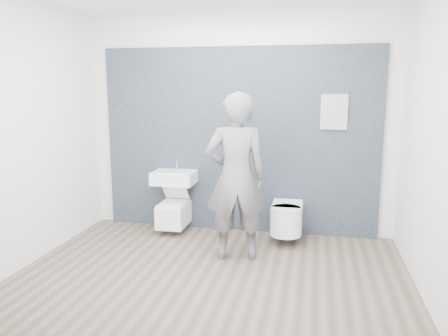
% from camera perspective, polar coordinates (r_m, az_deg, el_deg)
% --- Properties ---
extents(ground, '(4.00, 4.00, 0.00)m').
position_cam_1_polar(ground, '(4.63, -1.59, -13.62)').
color(ground, brown).
rests_on(ground, ground).
extents(room_shell, '(4.00, 4.00, 4.00)m').
position_cam_1_polar(room_shell, '(4.23, -1.71, 8.42)').
color(room_shell, silver).
rests_on(room_shell, ground).
extents(tile_wall, '(3.60, 0.06, 2.40)m').
position_cam_1_polar(tile_wall, '(5.97, 1.75, -7.96)').
color(tile_wall, black).
rests_on(tile_wall, ground).
extents(washbasin, '(0.54, 0.41, 0.41)m').
position_cam_1_polar(washbasin, '(5.76, -6.54, -1.20)').
color(washbasin, white).
rests_on(washbasin, ground).
extents(toilet_square, '(0.35, 0.50, 0.61)m').
position_cam_1_polar(toilet_square, '(5.83, -6.58, -5.83)').
color(toilet_square, white).
rests_on(toilet_square, ground).
extents(toilet_rounded, '(0.38, 0.64, 0.35)m').
position_cam_1_polar(toilet_rounded, '(5.47, 8.17, -6.52)').
color(toilet_rounded, white).
rests_on(toilet_rounded, ground).
extents(info_placard, '(0.32, 0.03, 0.43)m').
position_cam_1_polar(info_placard, '(5.85, 13.47, -8.66)').
color(info_placard, silver).
rests_on(info_placard, ground).
extents(visitor, '(0.76, 0.60, 1.85)m').
position_cam_1_polar(visitor, '(4.77, 1.57, -1.21)').
color(visitor, slate).
rests_on(visitor, ground).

